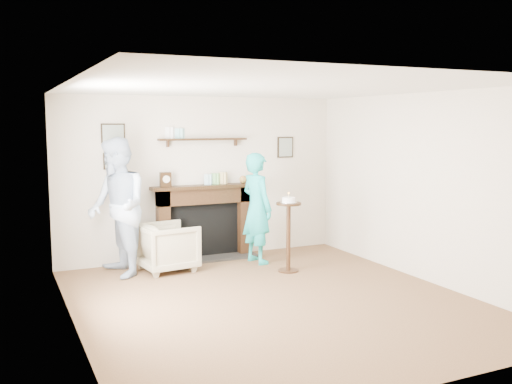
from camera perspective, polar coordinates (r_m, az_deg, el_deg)
ground at (r=6.88m, az=1.76°, el=-10.84°), size 5.00×5.00×0.00m
room_shell at (r=7.19m, az=-0.66°, el=3.13°), size 4.54×5.02×2.52m
armchair at (r=8.33m, az=-8.79°, el=-7.75°), size 0.84×0.82×0.68m
man at (r=8.17m, az=-13.51°, el=-8.15°), size 0.84×1.02×1.91m
woman at (r=8.70m, az=0.10°, el=-7.03°), size 0.51×0.67×1.66m
pedestal_table at (r=8.05m, az=3.27°, el=-3.12°), size 0.35×0.35×1.13m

